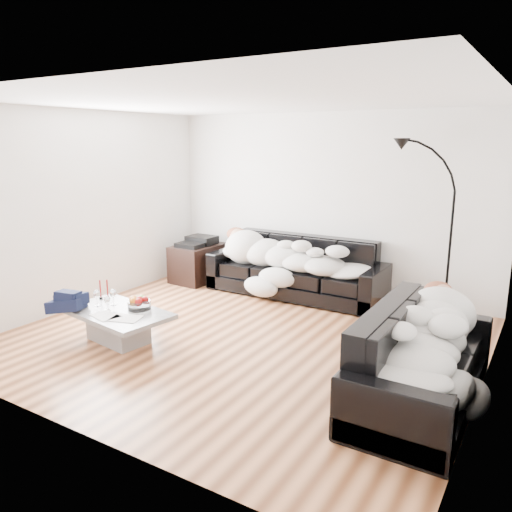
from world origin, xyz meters
The scene contains 24 objects.
ground centered at (0.00, 0.00, 0.00)m, with size 5.00×5.00×0.00m, color brown.
wall_back centered at (0.00, 2.25, 1.30)m, with size 5.00×0.02×2.60m, color silver.
wall_left centered at (-2.50, 0.00, 1.30)m, with size 0.02×4.50×2.60m, color silver.
wall_right centered at (2.50, 0.00, 1.30)m, with size 0.02×4.50×2.60m, color silver.
ceiling centered at (0.00, 0.00, 2.60)m, with size 5.00×5.00×0.00m, color white.
sofa_back centered at (-0.23, 1.77, 0.42)m, with size 2.56×0.89×0.84m, color black.
sofa_right centered at (2.07, -0.37, 0.40)m, with size 1.99×0.85×0.81m, color black.
sleeper_back centered at (-0.23, 1.72, 0.64)m, with size 2.17×0.75×0.43m, color silver, non-canonical shape.
sleeper_right centered at (2.07, -0.37, 0.63)m, with size 1.70×0.72×0.42m, color silver, non-canonical shape.
teal_cushion centered at (2.01, 0.25, 0.72)m, with size 0.36×0.30×0.20m, color #094338.
coffee_table centered at (-1.14, -0.80, 0.18)m, with size 1.22×0.71×0.36m, color #939699.
fruit_bowl centered at (-0.96, -0.63, 0.44)m, with size 0.26×0.26×0.16m, color white.
wine_glass_a centered at (-1.32, -0.67, 0.45)m, with size 0.08×0.08×0.19m, color white.
wine_glass_b centered at (-1.46, -0.79, 0.45)m, with size 0.08×0.08×0.19m, color white.
wine_glass_c centered at (-1.24, -0.84, 0.44)m, with size 0.07×0.07×0.16m, color white.
candle_left centered at (-1.61, -0.60, 0.47)m, with size 0.04×0.04×0.23m, color maroon.
candle_right centered at (-1.54, -0.56, 0.47)m, with size 0.04×0.04×0.24m, color maroon.
newspaper_a centered at (-0.87, -0.93, 0.36)m, with size 0.31×0.24×0.01m, color silver.
newspaper_b centered at (-1.12, -0.99, 0.36)m, with size 0.31×0.22×0.01m, color silver.
navy_jacket centered at (-1.63, -1.05, 0.53)m, with size 0.39×0.33×0.20m, color black, non-canonical shape.
shoes centered at (1.74, 0.40, 0.06)m, with size 0.49×0.35×0.11m, color #472311, non-canonical shape.
av_cabinet centered at (-1.91, 1.66, 0.29)m, with size 0.58×0.85×0.58m, color black.
stereo centered at (-1.91, 1.66, 0.65)m, with size 0.44×0.34×0.13m, color black.
floor_lamp centered at (1.82, 1.91, 0.98)m, with size 0.71×0.29×1.97m, color black, non-canonical shape.
Camera 1 is at (2.91, -4.48, 2.19)m, focal length 35.00 mm.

